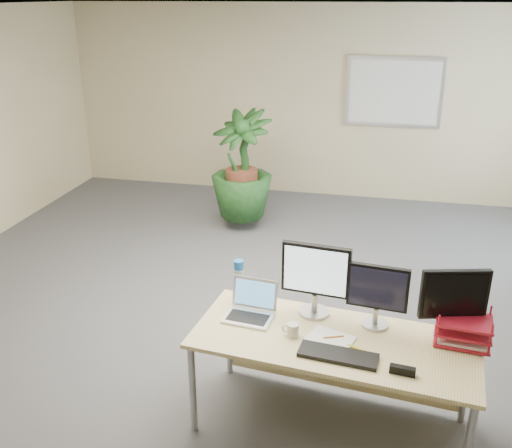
% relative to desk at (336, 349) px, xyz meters
% --- Properties ---
extents(floor, '(8.00, 8.00, 0.00)m').
position_rel_desk_xyz_m(floor, '(-0.90, 0.85, -0.56)').
color(floor, '#4A4B50').
rests_on(floor, ground).
extents(back_wall, '(7.00, 0.04, 2.70)m').
position_rel_desk_xyz_m(back_wall, '(-0.90, 4.85, 0.79)').
color(back_wall, '#C1B388').
rests_on(back_wall, floor).
extents(ceiling, '(7.00, 8.00, 0.02)m').
position_rel_desk_xyz_m(ceiling, '(-0.90, 0.85, 2.14)').
color(ceiling, white).
rests_on(ceiling, back_wall).
extents(whiteboard, '(1.30, 0.04, 0.95)m').
position_rel_desk_xyz_m(whiteboard, '(0.30, 4.81, 0.99)').
color(whiteboard, silver).
rests_on(whiteboard, back_wall).
extents(desk, '(1.92, 0.97, 0.71)m').
position_rel_desk_xyz_m(desk, '(0.00, 0.00, 0.00)').
color(desk, tan).
rests_on(desk, floor).
extents(floor_plant, '(1.10, 1.10, 1.50)m').
position_rel_desk_xyz_m(floor_plant, '(-1.48, 3.31, 0.19)').
color(floor_plant, '#133616').
rests_on(floor_plant, floor).
extents(monitor_left, '(0.48, 0.22, 0.53)m').
position_rel_desk_xyz_m(monitor_left, '(-0.18, 0.18, 0.45)').
color(monitor_left, '#A4A4A8').
rests_on(monitor_left, desk).
extents(monitor_right, '(0.41, 0.18, 0.45)m').
position_rel_desk_xyz_m(monitor_right, '(0.24, 0.12, 0.41)').
color(monitor_right, '#A4A4A8').
rests_on(monitor_right, desk).
extents(monitor_dark, '(0.43, 0.20, 0.49)m').
position_rel_desk_xyz_m(monitor_dark, '(0.72, 0.09, 0.43)').
color(monitor_dark, '#A4A4A8').
rests_on(monitor_dark, desk).
extents(laptop, '(0.36, 0.32, 0.24)m').
position_rel_desk_xyz_m(laptop, '(-0.61, 0.07, 0.21)').
color(laptop, silver).
rests_on(laptop, desk).
extents(keyboard, '(0.51, 0.22, 0.03)m').
position_rel_desk_xyz_m(keyboard, '(0.03, -0.30, 0.16)').
color(keyboard, black).
rests_on(keyboard, desk).
extents(coffee_mug, '(0.12, 0.08, 0.09)m').
position_rel_desk_xyz_m(coffee_mug, '(-0.28, -0.13, 0.19)').
color(coffee_mug, silver).
rests_on(coffee_mug, desk).
extents(spiral_notebook, '(0.34, 0.30, 0.01)m').
position_rel_desk_xyz_m(spiral_notebook, '(-0.03, -0.12, 0.15)').
color(spiral_notebook, white).
rests_on(spiral_notebook, desk).
extents(orange_pen, '(0.13, 0.06, 0.01)m').
position_rel_desk_xyz_m(orange_pen, '(-0.01, -0.11, 0.17)').
color(orange_pen, orange).
rests_on(orange_pen, spiral_notebook).
extents(yellow_highlighter, '(0.13, 0.06, 0.02)m').
position_rel_desk_xyz_m(yellow_highlighter, '(0.14, -0.19, 0.16)').
color(yellow_highlighter, yellow).
rests_on(yellow_highlighter, desk).
extents(water_bottle, '(0.08, 0.08, 0.31)m').
position_rel_desk_xyz_m(water_bottle, '(-0.75, 0.28, 0.30)').
color(water_bottle, '#ABBEC9').
rests_on(water_bottle, desk).
extents(letter_tray, '(0.37, 0.30, 0.16)m').
position_rel_desk_xyz_m(letter_tray, '(0.80, 0.04, 0.22)').
color(letter_tray, '#A81427').
rests_on(letter_tray, desk).
extents(stapler, '(0.16, 0.06, 0.05)m').
position_rel_desk_xyz_m(stapler, '(0.42, -0.39, 0.17)').
color(stapler, black).
rests_on(stapler, desk).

